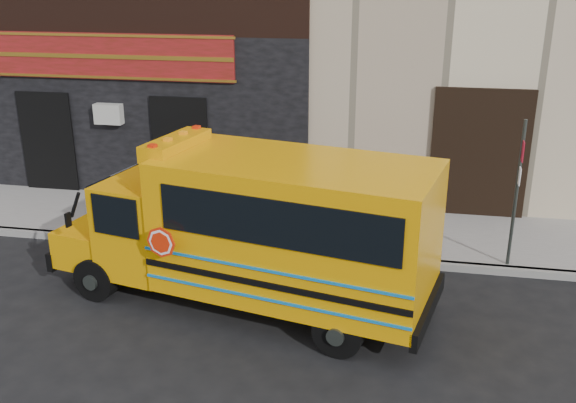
# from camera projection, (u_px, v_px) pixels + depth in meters

# --- Properties ---
(ground) EXTENTS (120.00, 120.00, 0.00)m
(ground) POSITION_uv_depth(u_px,v_px,m) (258.00, 320.00, 10.97)
(ground) COLOR black
(ground) RESTS_ON ground
(curb) EXTENTS (40.00, 0.20, 0.15)m
(curb) POSITION_uv_depth(u_px,v_px,m) (286.00, 253.00, 13.35)
(curb) COLOR gray
(curb) RESTS_ON ground
(sidewalk) EXTENTS (40.00, 3.00, 0.15)m
(sidewalk) POSITION_uv_depth(u_px,v_px,m) (298.00, 226.00, 14.73)
(sidewalk) COLOR slate
(sidewalk) RESTS_ON ground
(school_bus) EXTENTS (7.19, 3.54, 2.92)m
(school_bus) POSITION_uv_depth(u_px,v_px,m) (260.00, 227.00, 10.94)
(school_bus) COLOR black
(school_bus) RESTS_ON ground
(sign_pole) EXTENTS (0.07, 0.27, 3.06)m
(sign_pole) POSITION_uv_depth(u_px,v_px,m) (517.00, 191.00, 12.16)
(sign_pole) COLOR #383F3A
(sign_pole) RESTS_ON ground
(bicycle) EXTENTS (1.61, 0.69, 0.93)m
(bicycle) POSITION_uv_depth(u_px,v_px,m) (155.00, 260.00, 12.12)
(bicycle) COLOR black
(bicycle) RESTS_ON ground
(cyclist) EXTENTS (0.42, 0.60, 1.55)m
(cyclist) POSITION_uv_depth(u_px,v_px,m) (155.00, 244.00, 12.09)
(cyclist) COLOR black
(cyclist) RESTS_ON ground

